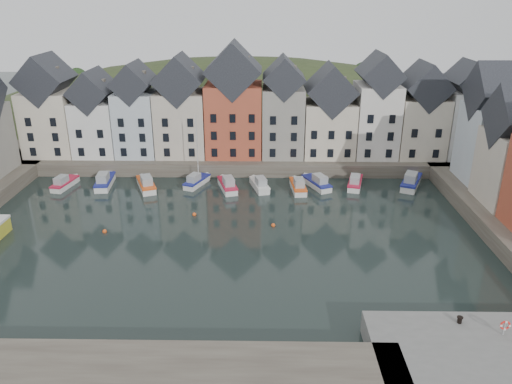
{
  "coord_description": "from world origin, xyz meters",
  "views": [
    {
      "loc": [
        4.79,
        -49.69,
        26.47
      ],
      "look_at": [
        3.89,
        6.0,
        4.09
      ],
      "focal_mm": 35.0,
      "sensor_mm": 36.0,
      "label": 1
    }
  ],
  "objects_px": {
    "boat_a": "(64,183)",
    "life_ring_post": "(505,326)",
    "mooring_bollard": "(460,320)",
    "boat_d": "(196,181)"
  },
  "relations": [
    {
      "from": "boat_d",
      "to": "life_ring_post",
      "type": "xyz_separation_m",
      "value": [
        28.36,
        -36.62,
        2.18
      ]
    },
    {
      "from": "boat_a",
      "to": "life_ring_post",
      "type": "bearing_deg",
      "value": -26.85
    },
    {
      "from": "boat_d",
      "to": "mooring_bollard",
      "type": "relative_size",
      "value": 18.74
    },
    {
      "from": "boat_a",
      "to": "life_ring_post",
      "type": "height_order",
      "value": "life_ring_post"
    },
    {
      "from": "boat_a",
      "to": "boat_d",
      "type": "distance_m",
      "value": 19.13
    },
    {
      "from": "mooring_bollard",
      "to": "life_ring_post",
      "type": "distance_m",
      "value": 3.22
    },
    {
      "from": "boat_d",
      "to": "mooring_bollard",
      "type": "xyz_separation_m",
      "value": [
        25.54,
        -35.15,
        1.63
      ]
    },
    {
      "from": "mooring_bollard",
      "to": "life_ring_post",
      "type": "height_order",
      "value": "life_ring_post"
    },
    {
      "from": "boat_a",
      "to": "mooring_bollard",
      "type": "bearing_deg",
      "value": -27.37
    },
    {
      "from": "boat_a",
      "to": "mooring_bollard",
      "type": "relative_size",
      "value": 10.16
    }
  ]
}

